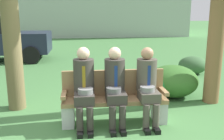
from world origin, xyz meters
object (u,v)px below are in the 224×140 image
object	(u,v)px
seated_man_middle	(115,83)
shrub_mid_lawn	(193,65)
seated_man_left	(84,84)
park_bench	(114,99)
shrub_near_bench	(148,85)
seated_man_right	(148,83)
shrub_far_lawn	(172,81)

from	to	relation	value
seated_man_middle	shrub_mid_lawn	size ratio (longest dim) A/B	1.55
seated_man_left	shrub_mid_lawn	size ratio (longest dim) A/B	1.56
shrub_mid_lawn	park_bench	bearing A→B (deg)	-130.96
seated_man_left	shrub_near_bench	bearing A→B (deg)	42.44
seated_man_right	shrub_mid_lawn	size ratio (longest dim) A/B	1.54
shrub_far_lawn	seated_man_middle	bearing A→B (deg)	-137.40
shrub_near_bench	shrub_mid_lawn	distance (m)	2.82
shrub_mid_lawn	seated_man_left	bearing A→B (deg)	-134.65
seated_man_middle	seated_man_right	size ratio (longest dim) A/B	1.01
shrub_near_bench	seated_man_middle	bearing A→B (deg)	-124.65
seated_man_left	shrub_mid_lawn	distance (m)	4.72
seated_man_right	shrub_near_bench	size ratio (longest dim) A/B	1.34
shrub_far_lawn	park_bench	bearing A→B (deg)	-140.25
seated_man_right	shrub_far_lawn	size ratio (longest dim) A/B	1.15
park_bench	seated_man_right	bearing A→B (deg)	-13.23
shrub_near_bench	shrub_far_lawn	distance (m)	0.59
seated_man_middle	seated_man_right	world-z (taller)	seated_man_middle
seated_man_middle	shrub_mid_lawn	world-z (taller)	seated_man_middle
seated_man_left	shrub_near_bench	size ratio (longest dim) A/B	1.36
shrub_near_bench	shrub_far_lawn	world-z (taller)	shrub_far_lawn
seated_man_left	seated_man_middle	distance (m)	0.51
seated_man_left	seated_man_right	xyz separation A→B (m)	(1.06, -0.00, -0.01)
seated_man_middle	shrub_mid_lawn	xyz separation A→B (m)	(2.79, 3.34, -0.47)
seated_man_right	shrub_near_bench	xyz separation A→B (m)	(0.33, 1.27, -0.42)
shrub_mid_lawn	seated_man_middle	bearing A→B (deg)	-129.85
seated_man_middle	shrub_far_lawn	xyz separation A→B (m)	(1.46, 1.34, -0.38)
park_bench	seated_man_middle	size ratio (longest dim) A/B	1.34
seated_man_middle	seated_man_right	bearing A→B (deg)	-0.13
shrub_far_lawn	shrub_near_bench	bearing A→B (deg)	-173.03
park_bench	shrub_near_bench	size ratio (longest dim) A/B	1.81
park_bench	seated_man_left	xyz separation A→B (m)	(-0.51, -0.13, 0.32)
park_bench	shrub_near_bench	bearing A→B (deg)	52.44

